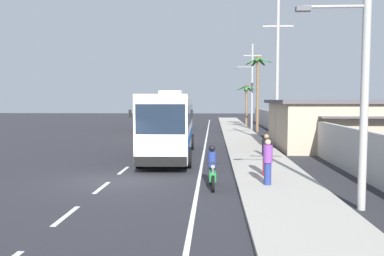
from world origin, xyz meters
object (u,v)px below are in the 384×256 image
(pedestrian_midwalk, at_px, (266,154))
(palm_nearest, at_px, (258,78))
(pedestrian_near_kerb, at_px, (268,161))
(palm_second, at_px, (247,95))
(coach_bus_foreground, at_px, (170,122))
(utility_pole_nearest, at_px, (363,62))
(coach_bus_far_lane, at_px, (161,112))
(utility_pole_far, at_px, (251,84))
(utility_pole_mid, at_px, (277,72))
(motorcycle_beside_bus, at_px, (212,170))
(roadside_building, at_px, (364,124))

(pedestrian_midwalk, distance_m, palm_nearest, 25.01)
(pedestrian_near_kerb, bearing_deg, palm_second, 113.71)
(coach_bus_foreground, relative_size, palm_nearest, 1.47)
(utility_pole_nearest, bearing_deg, coach_bus_far_lane, 107.54)
(pedestrian_near_kerb, relative_size, palm_second, 0.33)
(utility_pole_far, xyz_separation_m, palm_nearest, (0.26, -3.93, 0.51))
(utility_pole_mid, bearing_deg, pedestrian_near_kerb, -100.17)
(pedestrian_near_kerb, relative_size, utility_pole_far, 0.18)
(pedestrian_near_kerb, height_order, utility_pole_nearest, utility_pole_nearest)
(coach_bus_far_lane, xyz_separation_m, pedestrian_midwalk, (8.22, -28.40, -0.83))
(utility_pole_mid, bearing_deg, coach_bus_foreground, -142.48)
(utility_pole_mid, xyz_separation_m, utility_pole_far, (-0.25, 16.53, -0.30))
(utility_pole_nearest, bearing_deg, palm_second, 90.41)
(coach_bus_far_lane, height_order, utility_pole_mid, utility_pole_mid)
(motorcycle_beside_bus, xyz_separation_m, pedestrian_near_kerb, (2.11, -0.03, 0.38))
(pedestrian_near_kerb, bearing_deg, motorcycle_beside_bus, -153.60)
(coach_bus_foreground, bearing_deg, palm_second, 76.17)
(pedestrian_near_kerb, xyz_separation_m, utility_pole_mid, (2.46, 13.71, 4.30))
(utility_pole_nearest, relative_size, palm_nearest, 1.09)
(utility_pole_mid, height_order, palm_second, utility_pole_mid)
(utility_pole_nearest, bearing_deg, utility_pole_far, 90.32)
(palm_second, bearing_deg, pedestrian_near_kerb, -93.41)
(pedestrian_near_kerb, bearing_deg, coach_bus_foreground, 146.32)
(coach_bus_far_lane, height_order, palm_second, palm_second)
(coach_bus_foreground, bearing_deg, coach_bus_far_lane, 98.86)
(pedestrian_midwalk, distance_m, palm_second, 34.06)
(pedestrian_near_kerb, xyz_separation_m, palm_nearest, (2.47, 26.32, 4.52))
(palm_nearest, height_order, palm_second, palm_nearest)
(motorcycle_beside_bus, height_order, pedestrian_near_kerb, pedestrian_near_kerb)
(palm_nearest, relative_size, palm_second, 1.49)
(coach_bus_foreground, bearing_deg, pedestrian_near_kerb, -60.80)
(pedestrian_midwalk, distance_m, utility_pole_far, 28.78)
(pedestrian_near_kerb, relative_size, roadside_building, 0.14)
(pedestrian_midwalk, xyz_separation_m, palm_nearest, (2.29, 24.50, 4.49))
(utility_pole_nearest, height_order, palm_second, utility_pole_nearest)
(pedestrian_midwalk, relative_size, utility_pole_nearest, 0.21)
(utility_pole_mid, relative_size, utility_pole_far, 1.08)
(utility_pole_nearest, xyz_separation_m, utility_pole_far, (-0.19, 33.07, 0.56))
(coach_bus_far_lane, xyz_separation_m, motorcycle_beside_bus, (5.94, -30.19, -1.24))
(utility_pole_mid, bearing_deg, utility_pole_nearest, -90.21)
(coach_bus_foreground, bearing_deg, utility_pole_far, 72.71)
(utility_pole_nearest, bearing_deg, pedestrian_midwalk, 115.60)
(coach_bus_foreground, relative_size, utility_pole_mid, 1.11)
(roadside_building, bearing_deg, pedestrian_midwalk, -125.95)
(palm_second, relative_size, roadside_building, 0.42)
(coach_bus_foreground, height_order, utility_pole_mid, utility_pole_mid)
(coach_bus_far_lane, bearing_deg, pedestrian_near_kerb, -75.09)
(utility_pole_far, bearing_deg, roadside_building, -70.35)
(coach_bus_foreground, distance_m, pedestrian_near_kerb, 9.53)
(motorcycle_beside_bus, bearing_deg, utility_pole_far, 81.87)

